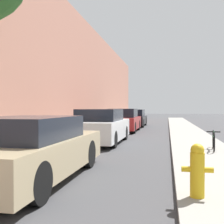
{
  "coord_description": "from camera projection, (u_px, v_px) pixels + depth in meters",
  "views": [
    {
      "loc": [
        1.75,
        1.17,
        1.46
      ],
      "look_at": [
        -0.41,
        12.03,
        1.31
      ],
      "focal_mm": 44.64,
      "sensor_mm": 36.0,
      "label": 1
    }
  ],
  "objects": [
    {
      "name": "sidewalk_right",
      "position": [
        190.0,
        135.0,
        14.34
      ],
      "size": [
        2.0,
        52.0,
        0.12
      ],
      "color": "gray",
      "rests_on": "ground"
    },
    {
      "name": "bicycle",
      "position": [
        214.0,
        140.0,
        9.0
      ],
      "size": [
        0.44,
        1.49,
        0.61
      ],
      "rotation": [
        0.0,
        0.0,
        -0.12
      ],
      "color": "black",
      "rests_on": "sidewalk_right"
    },
    {
      "name": "parked_car_red",
      "position": [
        124.0,
        121.0,
        17.47
      ],
      "size": [
        1.78,
        4.13,
        1.43
      ],
      "color": "black",
      "rests_on": "ground"
    },
    {
      "name": "building_facade_left",
      "position": [
        59.0,
        66.0,
        15.69
      ],
      "size": [
        0.7,
        52.0,
        7.66
      ],
      "color": "tan",
      "rests_on": "ground"
    },
    {
      "name": "parked_car_white",
      "position": [
        101.0,
        127.0,
        11.67
      ],
      "size": [
        1.77,
        4.46,
        1.43
      ],
      "color": "black",
      "rests_on": "ground"
    },
    {
      "name": "ground_plane",
      "position": [
        134.0,
        136.0,
        14.91
      ],
      "size": [
        120.0,
        120.0,
        0.0
      ],
      "primitive_type": "plane",
      "color": "#3D3D3F"
    },
    {
      "name": "parked_car_black",
      "position": [
        134.0,
        118.0,
        22.47
      ],
      "size": [
        1.78,
        4.53,
        1.37
      ],
      "color": "black",
      "rests_on": "ground"
    },
    {
      "name": "fire_hydrant",
      "position": [
        197.0,
        170.0,
        4.19
      ],
      "size": [
        0.47,
        0.21,
        0.81
      ],
      "color": "gold",
      "rests_on": "sidewalk_right"
    },
    {
      "name": "parked_car_champagne",
      "position": [
        32.0,
        149.0,
        5.65
      ],
      "size": [
        1.78,
        4.41,
        1.29
      ],
      "color": "black",
      "rests_on": "ground"
    },
    {
      "name": "sidewalk_left",
      "position": [
        82.0,
        133.0,
        15.47
      ],
      "size": [
        2.0,
        52.0,
        0.12
      ],
      "color": "gray",
      "rests_on": "ground"
    }
  ]
}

